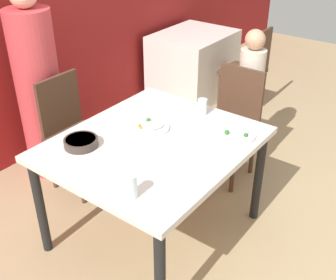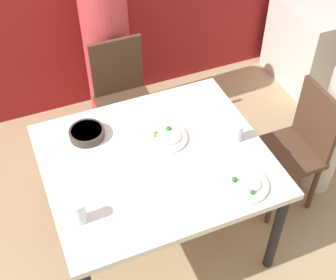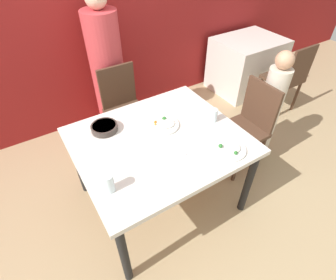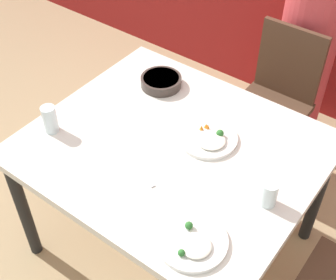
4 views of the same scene
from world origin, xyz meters
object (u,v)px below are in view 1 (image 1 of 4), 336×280
person_child (249,101)px  plate_rice_adult (150,127)px  chair_child_spot (232,120)px  person_adult (39,92)px  bowl_curry (81,142)px  chair_adult_spot (72,129)px  glass_water_tall (131,186)px

person_child → plate_rice_adult: 1.15m
chair_child_spot → person_adult: 1.54m
plate_rice_adult → bowl_curry: bearing=154.8°
person_adult → plate_rice_adult: bearing=-89.1°
bowl_curry → plate_rice_adult: 0.46m
chair_adult_spot → glass_water_tall: chair_adult_spot is taller
person_adult → bowl_curry: bearing=-113.7°
person_child → plate_rice_adult: (-1.13, 0.15, 0.21)m
person_child → bowl_curry: (-1.54, 0.34, 0.22)m
chair_adult_spot → plate_rice_adult: (0.02, -0.76, 0.27)m
chair_adult_spot → person_adult: bearing=90.0°
plate_rice_adult → chair_adult_spot: bearing=91.3°
person_adult → person_child: bearing=-47.5°
plate_rice_adult → chair_child_spot: bearing=-9.9°
bowl_curry → glass_water_tall: size_ratio=1.54×
person_adult → bowl_curry: 0.99m
plate_rice_adult → person_child: bearing=-7.6°
person_adult → person_child: size_ratio=1.34×
chair_adult_spot → chair_child_spot: (0.87, -0.91, 0.00)m
chair_adult_spot → plate_rice_adult: size_ratio=3.38×
glass_water_tall → person_adult: bearing=68.2°
chair_child_spot → person_adult: (-0.87, 1.25, 0.22)m
person_child → person_adult: bearing=132.5°
chair_child_spot → person_child: 0.28m
person_child → plate_rice_adult: person_child is taller
bowl_curry → glass_water_tall: 0.60m
chair_child_spot → glass_water_tall: chair_child_spot is taller
person_child → bowl_curry: person_child is taller
person_adult → glass_water_tall: size_ratio=11.66×
person_child → glass_water_tall: (-1.73, -0.22, 0.26)m
plate_rice_adult → glass_water_tall: (-0.61, -0.37, 0.05)m
chair_child_spot → plate_rice_adult: (-0.85, 0.15, 0.27)m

